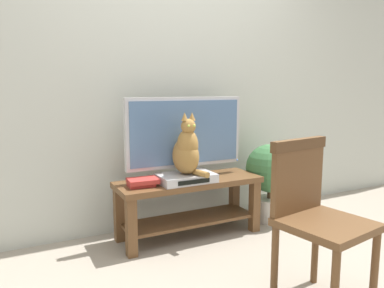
# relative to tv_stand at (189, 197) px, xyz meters

# --- Properties ---
(ground_plane) EXTENTS (12.00, 12.00, 0.00)m
(ground_plane) POSITION_rel_tv_stand_xyz_m (-0.01, -0.62, -0.32)
(ground_plane) COLOR gray
(back_wall) EXTENTS (7.00, 0.12, 2.80)m
(back_wall) POSITION_rel_tv_stand_xyz_m (-0.01, 0.40, 1.08)
(back_wall) COLOR #B7BCB2
(back_wall) RESTS_ON ground
(tv_stand) EXTENTS (1.15, 0.40, 0.46)m
(tv_stand) POSITION_rel_tv_stand_xyz_m (0.00, 0.00, 0.00)
(tv_stand) COLOR brown
(tv_stand) RESTS_ON ground
(tv) EXTENTS (0.98, 0.20, 0.64)m
(tv) POSITION_rel_tv_stand_xyz_m (0.00, 0.07, 0.49)
(tv) COLOR #B7B7BC
(tv) RESTS_ON tv_stand
(media_box) EXTENTS (0.43, 0.28, 0.06)m
(media_box) POSITION_rel_tv_stand_xyz_m (-0.06, -0.06, 0.17)
(media_box) COLOR #BCBCC1
(media_box) RESTS_ON tv_stand
(cat) EXTENTS (0.19, 0.34, 0.47)m
(cat) POSITION_rel_tv_stand_xyz_m (-0.06, -0.07, 0.38)
(cat) COLOR olive
(cat) RESTS_ON media_box
(wooden_chair) EXTENTS (0.49, 0.49, 0.89)m
(wooden_chair) POSITION_rel_tv_stand_xyz_m (0.19, -1.12, 0.21)
(wooden_chair) COLOR brown
(wooden_chair) RESTS_ON ground
(book_stack) EXTENTS (0.23, 0.18, 0.06)m
(book_stack) POSITION_rel_tv_stand_xyz_m (-0.40, -0.03, 0.17)
(book_stack) COLOR #B2332D
(book_stack) RESTS_ON tv_stand
(potted_plant) EXTENTS (0.42, 0.42, 0.69)m
(potted_plant) POSITION_rel_tv_stand_xyz_m (0.79, -0.01, 0.09)
(potted_plant) COLOR beige
(potted_plant) RESTS_ON ground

